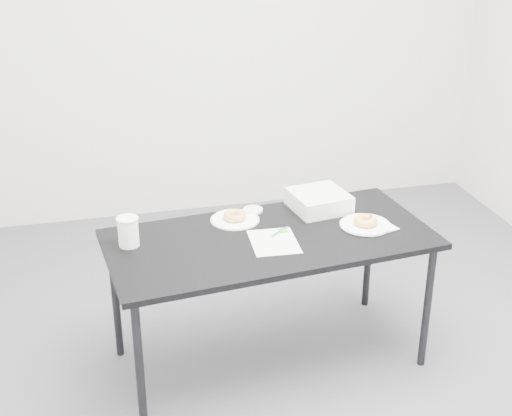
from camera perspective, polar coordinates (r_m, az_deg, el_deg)
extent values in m
plane|color=#46474B|center=(3.65, 2.37, -12.45)|extent=(4.00, 4.00, 0.00)
cube|color=silver|center=(4.95, -3.96, 14.53)|extent=(4.00, 0.02, 2.70)
cube|color=black|center=(3.34, 1.14, -2.52)|extent=(1.58, 0.87, 0.03)
cylinder|color=black|center=(3.12, -9.30, -12.52)|extent=(0.04, 0.04, 0.66)
cylinder|color=black|center=(3.61, -11.18, -7.07)|extent=(0.04, 0.04, 0.66)
cylinder|color=black|center=(3.57, 13.53, -7.72)|extent=(0.04, 0.04, 0.66)
cylinder|color=black|center=(4.01, 8.98, -3.55)|extent=(0.04, 0.04, 0.66)
cube|color=white|center=(3.29, 1.44, -2.71)|extent=(0.23, 0.28, 0.00)
cube|color=green|center=(3.39, 2.15, -1.81)|extent=(0.05, 0.05, 0.00)
cylinder|color=#0B8054|center=(3.37, 1.90, -1.89)|extent=(0.10, 0.09, 0.01)
cube|color=white|center=(3.48, 9.46, -1.45)|extent=(0.21, 0.21, 0.00)
cylinder|color=white|center=(3.47, 8.73, -1.34)|extent=(0.25, 0.25, 0.01)
torus|color=gold|center=(3.46, 8.75, -1.01)|extent=(0.13, 0.13, 0.04)
cylinder|color=white|center=(3.49, -1.70, -0.94)|extent=(0.24, 0.24, 0.01)
torus|color=gold|center=(3.49, -1.70, -0.62)|extent=(0.13, 0.13, 0.04)
cylinder|color=white|center=(3.27, -10.19, -1.87)|extent=(0.09, 0.09, 0.14)
cylinder|color=silver|center=(3.59, -0.25, -0.17)|extent=(0.10, 0.10, 0.01)
cube|color=silver|center=(3.62, 5.05, 0.59)|extent=(0.30, 0.30, 0.09)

